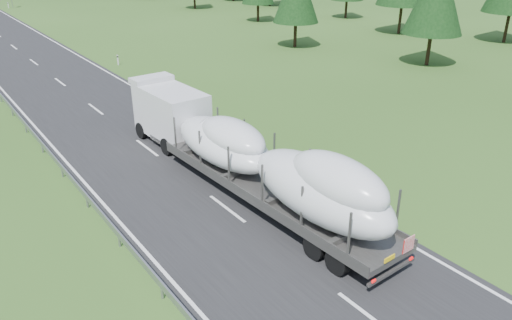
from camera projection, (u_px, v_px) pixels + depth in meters
ground at (227, 209)px, 23.60m from camera, size 400.00×400.00×0.00m
boat_truck at (246, 152)px, 24.26m from camera, size 3.39×20.08×4.08m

